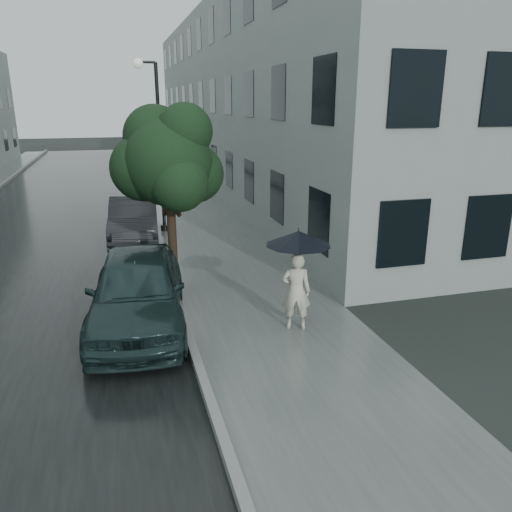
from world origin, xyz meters
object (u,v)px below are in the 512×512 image
object	(u,v)px
street_tree	(168,161)
car_near	(138,290)
car_far	(134,219)
pedestrian	(296,291)
lamp_post	(155,137)

from	to	relation	value
street_tree	car_near	bearing A→B (deg)	-112.18
street_tree	car_far	size ratio (longest dim) A/B	1.03
pedestrian	street_tree	distance (m)	4.52
car_near	lamp_post	bearing A→B (deg)	87.26
lamp_post	street_tree	bearing A→B (deg)	-91.85
pedestrian	car_near	size ratio (longest dim) A/B	0.35
street_tree	lamp_post	world-z (taller)	lamp_post
lamp_post	car_far	distance (m)	2.85
pedestrian	street_tree	bearing A→B (deg)	-39.34
pedestrian	car_far	distance (m)	8.26
pedestrian	lamp_post	xyz separation A→B (m)	(-1.86, 8.74, 2.43)
street_tree	lamp_post	xyz separation A→B (m)	(0.17, 5.37, 0.19)
pedestrian	car_near	world-z (taller)	pedestrian
pedestrian	street_tree	world-z (taller)	street_tree
pedestrian	car_far	size ratio (longest dim) A/B	0.37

